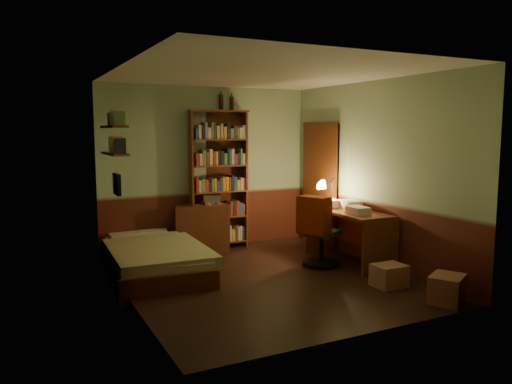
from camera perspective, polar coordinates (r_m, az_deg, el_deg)
name	(u,v)px	position (r m, az deg, el deg)	size (l,w,h in m)	color
floor	(265,279)	(6.55, 0.99, -9.93)	(3.50, 4.00, 0.02)	black
ceiling	(265,72)	(6.30, 1.04, 13.50)	(3.50, 4.00, 0.02)	silver
wall_back	(208,168)	(8.12, -5.55, 2.76)	(3.50, 0.02, 2.60)	#94B189
wall_left	(124,185)	(5.70, -14.88, 0.76)	(0.02, 4.00, 2.60)	#94B189
wall_right	(375,173)	(7.27, 13.43, 2.10)	(0.02, 4.00, 2.60)	#94B189
wall_front	(367,197)	(4.61, 12.61, -0.60)	(3.50, 0.02, 2.60)	#94B189
doorway	(321,185)	(8.31, 7.41, 0.75)	(0.06, 0.90, 2.00)	black
door_trim	(319,186)	(8.29, 7.21, 0.74)	(0.02, 0.98, 2.08)	#431D0A
bed	(154,248)	(6.93, -11.62, -6.29)	(1.16, 2.17, 0.64)	olive
dresser	(203,228)	(7.95, -6.12, -4.12)	(0.83, 0.41, 0.74)	#592B16
mini_stereo	(212,199)	(8.07, -5.08, -0.78)	(0.27, 0.21, 0.14)	#B2B2B7
bookshelf	(219,180)	(8.03, -4.29, 1.38)	(0.95, 0.30, 2.22)	#592B16
bottle_left	(221,103)	(8.15, -4.00, 10.17)	(0.07, 0.07, 0.25)	black
bottle_right	(232,104)	(8.22, -2.78, 10.05)	(0.06, 0.06, 0.22)	black
desk	(348,237)	(7.32, 10.51, -5.04)	(0.59, 1.43, 0.77)	#592B16
paper_stack	(351,205)	(7.37, 10.76, -1.44)	(0.23, 0.32, 0.13)	silver
desk_lamp	(332,183)	(7.73, 8.67, 1.03)	(0.20, 0.20, 0.67)	black
office_chair	(322,226)	(7.08, 7.51, -3.85)	(0.57, 0.50, 1.14)	#25512E
red_jacket	(315,168)	(6.72, 6.75, 2.70)	(0.24, 0.43, 0.51)	#8D2400
wall_shelf_lower	(115,154)	(6.78, -15.85, 4.23)	(0.20, 0.90, 0.03)	#592B16
wall_shelf_upper	(114,127)	(6.77, -15.95, 7.19)	(0.20, 0.90, 0.03)	#592B16
framed_picture	(117,184)	(6.30, -15.62, 0.85)	(0.04, 0.32, 0.26)	black
cardboard_box_a	(447,289)	(6.01, 21.00, -10.32)	(0.41, 0.33, 0.31)	#94684C
cardboard_box_b	(389,276)	(6.41, 14.98, -9.21)	(0.38, 0.31, 0.27)	#94684C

